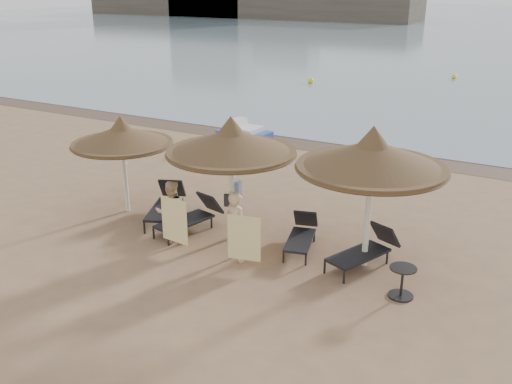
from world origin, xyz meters
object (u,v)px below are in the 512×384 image
lounger_near_left (192,216)px  pedal_boat (244,135)px  palapa_center (231,142)px  lounger_near_right (302,234)px  palapa_right (372,156)px  person_right (236,221)px  palapa_left (122,136)px  lounger_far_right (366,249)px  person_left (171,207)px  lounger_far_left (166,203)px  side_table (402,283)px

lounger_near_left → pedal_boat: pedal_boat is taller
palapa_center → lounger_near_right: bearing=12.1°
palapa_right → lounger_near_right: (-1.66, 0.16, -2.27)m
palapa_right → person_right: size_ratio=1.67×
palapa_left → pedal_boat: bearing=95.0°
palapa_left → lounger_near_right: palapa_left is taller
palapa_right → lounger_far_right: size_ratio=1.64×
lounger_near_right → pedal_boat: 9.58m
palapa_right → lounger_near_left: size_ratio=1.63×
palapa_right → person_left: bearing=-166.2°
palapa_left → lounger_far_left: bearing=7.2°
lounger_near_right → person_right: person_right is taller
lounger_near_right → person_left: 3.27m
lounger_near_right → lounger_far_right: size_ratio=0.90×
person_left → person_right: size_ratio=0.94×
lounger_near_right → lounger_far_right: bearing=-18.8°
palapa_center → lounger_near_right: size_ratio=1.76×
palapa_right → lounger_far_left: size_ratio=1.54×
lounger_far_left → pedal_boat: pedal_boat is taller
lounger_far_left → lounger_far_right: (5.69, -0.01, -0.02)m
side_table → pedal_boat: size_ratio=0.32×
lounger_far_left → pedal_boat: 7.86m
lounger_far_right → palapa_left: bearing=-156.7°
lounger_near_right → pedal_boat: size_ratio=0.86×
lounger_near_right → lounger_near_left: bearing=173.9°
side_table → person_left: bearing=-178.5°
palapa_left → palapa_center: bearing=-1.7°
pedal_boat → lounger_far_right: bearing=-38.9°
lounger_far_left → person_right: (2.99, -1.27, 0.58)m
lounger_near_left → lounger_near_right: size_ratio=1.12×
palapa_right → side_table: palapa_right is taller
palapa_right → pedal_boat: palapa_right is taller
palapa_right → lounger_far_right: (0.02, 0.04, -2.23)m
lounger_far_right → side_table: bearing=-20.6°
palapa_center → side_table: size_ratio=4.73×
lounger_far_left → pedal_boat: bearing=81.6°
palapa_center → lounger_far_right: palapa_center is taller
palapa_center → lounger_near_left: palapa_center is taller
palapa_left → lounger_near_left: (2.35, -0.18, -1.80)m
lounger_near_right → person_left: bearing=-171.3°
palapa_center → palapa_right: size_ratio=0.96×
palapa_right → lounger_near_left: 5.11m
lounger_near_left → person_left: (-0.02, -0.84, 0.54)m
palapa_center → side_table: (4.53, -0.76, -2.20)m
person_right → lounger_far_left: bearing=-4.4°
side_table → person_right: (-3.81, -0.25, 0.68)m
lounger_far_right → palapa_center: bearing=-153.7°
lounger_far_left → person_left: 1.67m
lounger_far_right → pedal_boat: bearing=157.1°
lounger_far_right → person_left: person_left is taller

